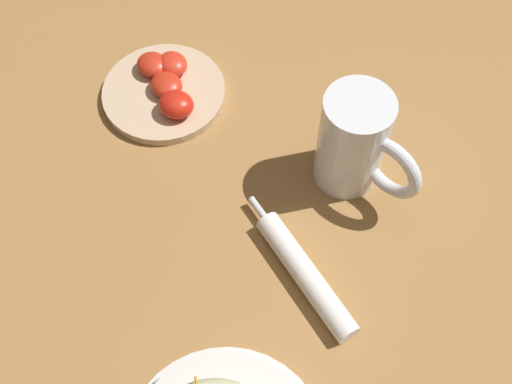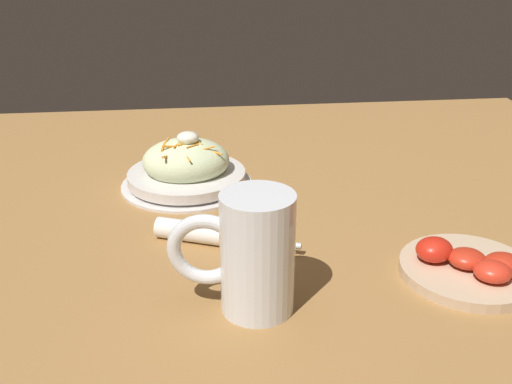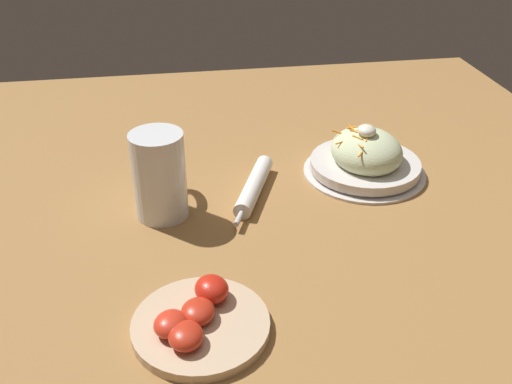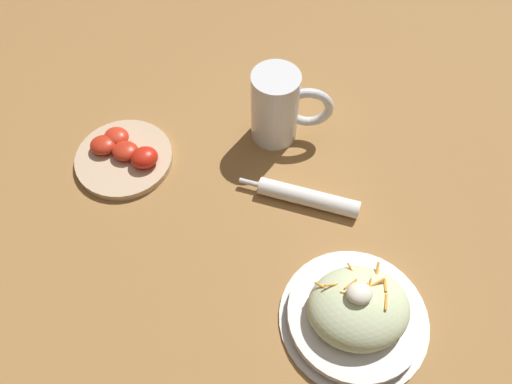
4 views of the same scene
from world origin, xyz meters
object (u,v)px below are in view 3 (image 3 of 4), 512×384
at_px(salad_plate, 366,158).
at_px(beer_mug, 160,178).
at_px(tomato_plate, 198,321).
at_px(napkin_roll, 254,186).

xyz_separation_m(salad_plate, beer_mug, (0.07, -0.37, 0.03)).
bearing_deg(tomato_plate, salad_plate, 136.75).
distance_m(salad_plate, tomato_plate, 0.49).
height_order(salad_plate, beer_mug, beer_mug).
xyz_separation_m(napkin_roll, tomato_plate, (0.31, -0.12, -0.00)).
bearing_deg(salad_plate, napkin_roll, -79.54).
xyz_separation_m(salad_plate, tomato_plate, (0.35, -0.33, -0.02)).
xyz_separation_m(beer_mug, napkin_roll, (-0.04, 0.16, -0.05)).
relative_size(beer_mug, napkin_roll, 0.72).
bearing_deg(beer_mug, napkin_roll, 102.60).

